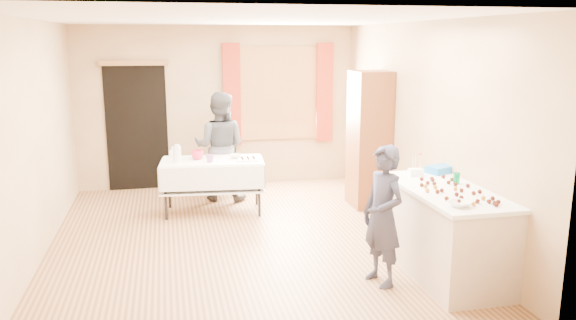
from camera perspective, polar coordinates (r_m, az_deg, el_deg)
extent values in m
cube|color=#9E7047|center=(6.90, -4.63, -8.13)|extent=(4.50, 5.50, 0.02)
cube|color=white|center=(6.48, -5.03, 14.17)|extent=(4.50, 5.50, 0.02)
cube|color=tan|center=(9.28, -7.12, 5.39)|extent=(4.50, 0.02, 2.60)
cube|color=tan|center=(3.91, 0.63, -3.85)|extent=(4.50, 0.02, 2.60)
cube|color=tan|center=(6.66, -24.48, 1.75)|extent=(0.02, 5.50, 2.60)
cube|color=tan|center=(7.21, 13.30, 3.24)|extent=(0.02, 5.50, 2.60)
cube|color=olive|center=(9.36, -0.98, 6.78)|extent=(1.32, 0.06, 1.52)
cube|color=white|center=(9.35, -0.97, 6.77)|extent=(1.20, 0.02, 1.40)
cube|color=#9D2E1C|center=(9.19, -5.72, 6.62)|extent=(0.28, 0.06, 1.65)
cube|color=#9D2E1C|center=(9.50, 3.72, 6.83)|extent=(0.28, 0.06, 1.65)
cube|color=black|center=(9.26, -15.09, 3.18)|extent=(0.95, 0.04, 2.00)
cube|color=olive|center=(9.14, -15.46, 9.48)|extent=(1.05, 0.06, 0.08)
cube|color=brown|center=(8.13, 8.23, 2.08)|extent=(0.50, 0.60, 1.95)
cube|color=beige|center=(6.00, 15.64, -7.24)|extent=(0.73, 1.60, 0.86)
cube|color=white|center=(5.87, 15.90, -3.00)|extent=(0.79, 1.66, 0.04)
cube|color=white|center=(7.82, -7.71, -0.12)|extent=(1.43, 0.82, 0.04)
cube|color=black|center=(8.83, -6.67, -0.69)|extent=(0.47, 0.47, 0.06)
cube|color=black|center=(8.95, -6.58, 1.16)|extent=(0.40, 0.12, 0.57)
imported|color=#222338|center=(5.56, 9.62, -5.62)|extent=(0.70, 0.63, 1.39)
imported|color=black|center=(8.43, -6.93, 1.36)|extent=(1.17, 1.11, 1.63)
cylinder|color=#02773C|center=(6.06, 16.75, -1.78)|extent=(0.07, 0.07, 0.12)
imported|color=white|center=(5.27, 17.00, -4.29)|extent=(0.28, 0.28, 0.05)
cube|color=white|center=(6.31, 12.84, -1.23)|extent=(0.16, 0.11, 0.08)
cube|color=blue|center=(6.52, 15.20, -0.91)|extent=(0.35, 0.29, 0.08)
cylinder|color=silver|center=(7.71, -11.20, 0.58)|extent=(0.12, 0.12, 0.22)
imported|color=#CF2745|center=(7.86, -9.20, 0.53)|extent=(0.27, 0.27, 0.13)
imported|color=red|center=(7.65, -7.94, 0.15)|extent=(0.18, 0.18, 0.11)
imported|color=white|center=(7.89, -5.33, 0.39)|extent=(0.17, 0.17, 0.05)
cube|color=white|center=(7.72, -4.08, 0.04)|extent=(0.31, 0.24, 0.02)
imported|color=white|center=(8.00, -11.67, 0.77)|extent=(0.10, 0.10, 0.16)
sphere|color=#3F2314|center=(5.80, 16.64, -2.81)|extent=(0.04, 0.04, 0.04)
sphere|color=black|center=(5.96, 14.01, -2.26)|extent=(0.04, 0.04, 0.04)
sphere|color=black|center=(5.70, 15.36, -2.99)|extent=(0.04, 0.04, 0.04)
sphere|color=black|center=(6.15, 14.41, -1.83)|extent=(0.04, 0.04, 0.04)
sphere|color=black|center=(5.94, 14.64, -2.33)|extent=(0.04, 0.04, 0.04)
sphere|color=black|center=(5.64, 14.95, -3.13)|extent=(0.04, 0.04, 0.04)
sphere|color=#3F2314|center=(5.80, 14.74, -2.70)|extent=(0.04, 0.04, 0.04)
sphere|color=black|center=(6.27, 15.50, -1.63)|extent=(0.04, 0.04, 0.04)
sphere|color=black|center=(5.44, 19.74, -3.98)|extent=(0.04, 0.04, 0.04)
sphere|color=black|center=(5.42, 18.70, -3.98)|extent=(0.04, 0.04, 0.04)
sphere|color=black|center=(5.40, 17.30, -3.95)|extent=(0.04, 0.04, 0.04)
sphere|color=black|center=(5.46, 20.59, -4.01)|extent=(0.04, 0.04, 0.04)
sphere|color=#3F2314|center=(5.54, 19.22, -3.67)|extent=(0.04, 0.04, 0.04)
sphere|color=black|center=(5.40, 20.26, -4.14)|extent=(0.04, 0.04, 0.04)
sphere|color=black|center=(6.03, 16.00, -2.19)|extent=(0.04, 0.04, 0.04)
sphere|color=black|center=(5.56, 20.07, -3.68)|extent=(0.04, 0.04, 0.04)
sphere|color=black|center=(5.37, 16.90, -3.99)|extent=(0.04, 0.04, 0.04)
sphere|color=black|center=(6.17, 16.33, -1.91)|extent=(0.04, 0.04, 0.04)
sphere|color=#3F2314|center=(5.82, 13.80, -2.60)|extent=(0.04, 0.04, 0.04)
sphere|color=black|center=(5.86, 13.42, -2.48)|extent=(0.04, 0.04, 0.04)
sphere|color=black|center=(5.36, 20.40, -4.27)|extent=(0.04, 0.04, 0.04)
sphere|color=black|center=(5.95, 17.81, -2.50)|extent=(0.04, 0.04, 0.04)
sphere|color=black|center=(5.69, 18.35, -3.21)|extent=(0.04, 0.04, 0.04)
sphere|color=black|center=(6.09, 14.49, -1.97)|extent=(0.04, 0.04, 0.04)
sphere|color=#3F2314|center=(5.66, 13.97, -3.03)|extent=(0.04, 0.04, 0.04)
sphere|color=black|center=(6.11, 13.43, -1.88)|extent=(0.04, 0.04, 0.04)
sphere|color=black|center=(5.36, 16.98, -4.05)|extent=(0.04, 0.04, 0.04)
sphere|color=black|center=(5.49, 17.20, -3.66)|extent=(0.04, 0.04, 0.04)
sphere|color=black|center=(5.76, 18.90, -3.05)|extent=(0.04, 0.04, 0.04)
sphere|color=black|center=(5.98, 16.64, -2.37)|extent=(0.04, 0.04, 0.04)
sphere|color=#3F2314|center=(5.32, 18.34, -4.24)|extent=(0.04, 0.04, 0.04)
sphere|color=black|center=(5.43, 15.81, -3.77)|extent=(0.04, 0.04, 0.04)
sphere|color=black|center=(5.59, 16.76, -3.35)|extent=(0.04, 0.04, 0.04)
sphere|color=black|center=(5.75, 17.22, -2.96)|extent=(0.04, 0.04, 0.04)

